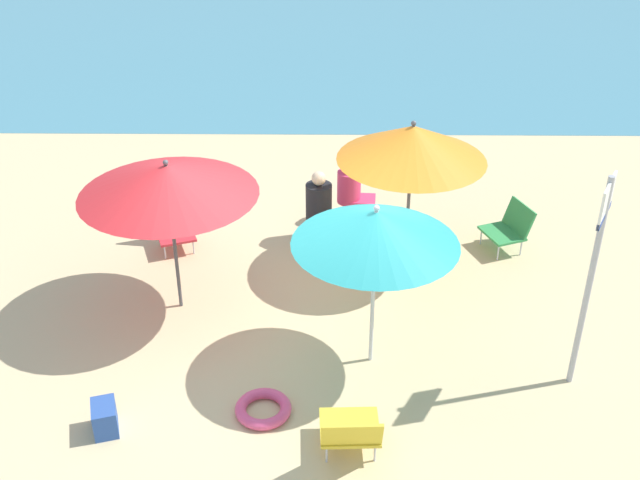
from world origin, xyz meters
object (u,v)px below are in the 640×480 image
(umbrella_teal, at_px, (376,228))
(person_b, at_px, (353,189))
(umbrella_red, at_px, (167,180))
(beach_chair_a, at_px, (173,223))
(umbrella_orange, at_px, (412,143))
(beach_chair_c, at_px, (510,226))
(beach_bag, at_px, (105,418))
(person_a, at_px, (322,206))
(swim_ring, at_px, (263,409))
(warning_sign, at_px, (596,255))
(beach_chair_b, at_px, (350,431))

(umbrella_teal, distance_m, person_b, 3.24)
(umbrella_red, distance_m, umbrella_teal, 2.33)
(beach_chair_a, bearing_deg, umbrella_orange, 62.14)
(beach_chair_c, distance_m, beach_bag, 5.47)
(person_b, xyz_separation_m, beach_bag, (-2.38, -4.08, -0.31))
(umbrella_red, height_order, beach_chair_c, umbrella_red)
(umbrella_red, bearing_deg, beach_chair_a, 102.38)
(person_a, bearing_deg, beach_chair_c, -7.96)
(person_b, bearing_deg, beach_bag, -115.51)
(umbrella_orange, xyz_separation_m, beach_chair_c, (1.34, 0.36, -1.29))
(beach_chair_c, bearing_deg, umbrella_red, -2.97)
(beach_chair_c, xyz_separation_m, swim_ring, (-2.91, -3.08, -0.26))
(person_b, bearing_deg, warning_sign, -53.28)
(umbrella_teal, bearing_deg, beach_chair_c, 50.61)
(swim_ring, bearing_deg, person_b, 76.25)
(umbrella_red, height_order, swim_ring, umbrella_red)
(person_a, bearing_deg, umbrella_red, -138.23)
(umbrella_orange, distance_m, beach_chair_c, 1.90)
(umbrella_teal, bearing_deg, beach_bag, -157.19)
(umbrella_red, distance_m, umbrella_orange, 2.81)
(umbrella_teal, height_order, swim_ring, umbrella_teal)
(person_a, xyz_separation_m, beach_bag, (-1.97, -3.55, -0.33))
(umbrella_orange, relative_size, swim_ring, 3.50)
(beach_bag, bearing_deg, beach_chair_c, 37.29)
(beach_chair_a, xyz_separation_m, swim_ring, (1.37, -3.13, -0.26))
(umbrella_red, bearing_deg, umbrella_teal, -23.95)
(beach_chair_c, bearing_deg, umbrella_teal, 29.32)
(swim_ring, bearing_deg, warning_sign, 9.38)
(person_a, relative_size, warning_sign, 0.42)
(umbrella_teal, distance_m, beach_chair_c, 3.19)
(umbrella_teal, bearing_deg, beach_chair_a, 136.32)
(beach_chair_b, xyz_separation_m, beach_chair_c, (2.10, 3.58, 0.04))
(beach_chair_c, height_order, person_b, person_b)
(person_a, height_order, beach_bag, person_a)
(umbrella_orange, relative_size, person_a, 1.96)
(person_b, bearing_deg, swim_ring, -99.05)
(umbrella_orange, distance_m, beach_chair_b, 3.57)
(umbrella_orange, xyz_separation_m, swim_ring, (-1.57, -2.72, -1.56))
(beach_chair_a, xyz_separation_m, person_a, (1.91, 0.18, 0.17))
(umbrella_teal, height_order, beach_bag, umbrella_teal)
(umbrella_orange, height_order, person_b, umbrella_orange)
(beach_chair_c, height_order, beach_bag, beach_chair_c)
(umbrella_red, xyz_separation_m, person_b, (2.01, 2.09, -1.15))
(umbrella_red, xyz_separation_m, person_a, (1.61, 1.56, -1.12))
(beach_chair_c, bearing_deg, beach_chair_b, 38.32)
(beach_chair_a, bearing_deg, warning_sign, 39.29)
(swim_ring, bearing_deg, beach_chair_a, 113.71)
(beach_chair_b, relative_size, person_a, 0.62)
(person_a, height_order, person_b, person_a)
(person_a, distance_m, warning_sign, 3.89)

